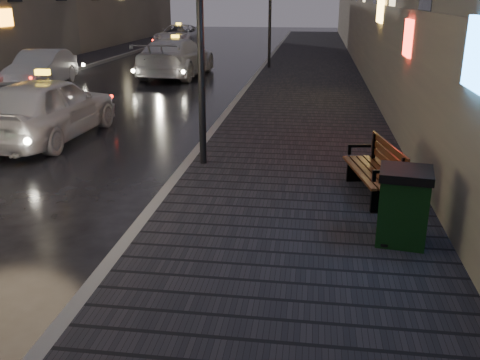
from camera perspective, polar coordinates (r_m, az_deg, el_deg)
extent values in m
cube|color=black|center=(25.77, 7.55, 11.31)|extent=(4.60, 58.00, 0.15)
cube|color=slate|center=(25.90, 2.13, 11.50)|extent=(0.20, 58.00, 0.15)
cube|color=black|center=(28.77, -18.95, 11.27)|extent=(2.40, 58.00, 0.15)
cube|color=slate|center=(28.22, -16.54, 11.37)|extent=(0.20, 58.00, 0.15)
cylinder|color=black|center=(10.81, -4.22, 14.59)|extent=(0.14, 0.14, 5.00)
cylinder|color=black|center=(26.65, 3.21, 17.25)|extent=(0.14, 0.14, 5.00)
cube|color=black|center=(8.97, 15.34, -2.07)|extent=(0.51, 0.16, 0.41)
cube|color=black|center=(8.93, 16.90, 0.11)|extent=(0.07, 0.07, 0.71)
cube|color=black|center=(8.79, 15.30, 0.90)|extent=(0.43, 0.14, 0.05)
cube|color=black|center=(10.34, 12.71, 0.97)|extent=(0.51, 0.16, 0.41)
cube|color=black|center=(10.30, 14.05, 2.88)|extent=(0.07, 0.07, 0.71)
cube|color=black|center=(10.19, 12.63, 3.58)|extent=(0.43, 0.14, 0.05)
cube|color=#4A240F|center=(9.58, 14.04, 0.88)|extent=(0.99, 1.93, 0.04)
cube|color=#4A240F|center=(9.57, 15.58, 2.59)|extent=(0.40, 1.81, 0.41)
cube|color=black|center=(7.87, 16.95, -3.07)|extent=(0.75, 0.75, 0.96)
cube|color=black|center=(7.69, 17.34, 0.67)|extent=(0.81, 0.81, 0.12)
imported|color=silver|center=(14.36, -19.91, 7.24)|extent=(2.14, 4.88, 1.64)
imported|color=#97989E|center=(23.14, -20.40, 11.06)|extent=(2.03, 4.54, 1.45)
imported|color=silver|center=(24.85, -6.84, 12.86)|extent=(2.70, 5.98, 1.70)
imported|color=white|center=(39.34, -6.53, 15.01)|extent=(2.73, 5.66, 1.55)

